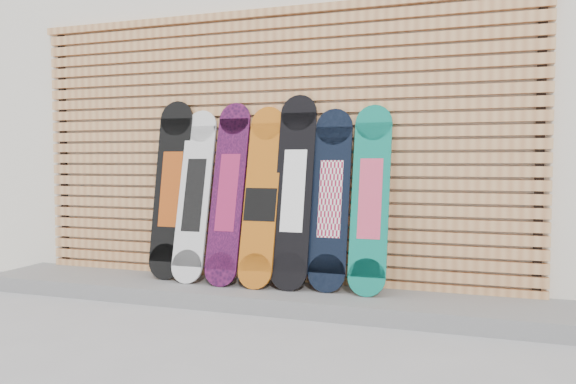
% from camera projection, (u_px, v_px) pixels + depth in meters
% --- Properties ---
extents(ground, '(80.00, 80.00, 0.00)m').
position_uv_depth(ground, '(236.00, 329.00, 3.62)').
color(ground, '#9C9C9F').
rests_on(ground, ground).
extents(building, '(12.00, 5.00, 3.60)m').
position_uv_depth(building, '(393.00, 101.00, 6.68)').
color(building, silver).
rests_on(building, ground).
extents(concrete_step, '(4.60, 0.70, 0.12)m').
position_uv_depth(concrete_step, '(254.00, 294.00, 4.31)').
color(concrete_step, slate).
rests_on(concrete_step, ground).
extents(slat_wall, '(4.26, 0.08, 2.29)m').
position_uv_depth(slat_wall, '(267.00, 146.00, 4.52)').
color(slat_wall, tan).
rests_on(slat_wall, ground).
extents(snowboard_0, '(0.30, 0.28, 1.47)m').
position_uv_depth(snowboard_0, '(171.00, 189.00, 4.63)').
color(snowboard_0, black).
rests_on(snowboard_0, concrete_step).
extents(snowboard_1, '(0.27, 0.35, 1.39)m').
position_uv_depth(snowboard_1, '(194.00, 195.00, 4.53)').
color(snowboard_1, silver).
rests_on(snowboard_1, concrete_step).
extents(snowboard_2, '(0.27, 0.37, 1.44)m').
position_uv_depth(snowboard_2, '(228.00, 192.00, 4.42)').
color(snowboard_2, black).
rests_on(snowboard_2, concrete_step).
extents(snowboard_3, '(0.27, 0.37, 1.40)m').
position_uv_depth(snowboard_3, '(261.00, 197.00, 4.33)').
color(snowboard_3, '#BB5F14').
rests_on(snowboard_3, concrete_step).
extents(snowboard_4, '(0.29, 0.34, 1.48)m').
position_uv_depth(snowboard_4, '(294.00, 191.00, 4.26)').
color(snowboard_4, black).
rests_on(snowboard_4, concrete_step).
extents(snowboard_5, '(0.28, 0.30, 1.37)m').
position_uv_depth(snowboard_5, '(331.00, 199.00, 4.20)').
color(snowboard_5, black).
rests_on(snowboard_5, concrete_step).
extents(snowboard_6, '(0.27, 0.33, 1.39)m').
position_uv_depth(snowboard_6, '(370.00, 199.00, 4.09)').
color(snowboard_6, '#0C7663').
rests_on(snowboard_6, concrete_step).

